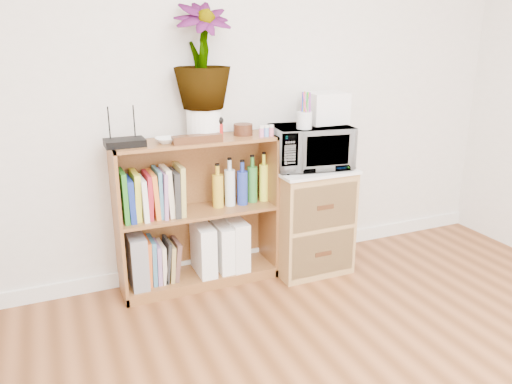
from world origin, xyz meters
TOP-DOWN VIEW (x-y plane):
  - skirting_board at (0.00, 2.24)m, footprint 4.00×0.02m
  - bookshelf at (-0.35, 2.10)m, footprint 1.00×0.30m
  - wicker_unit at (0.40, 2.02)m, footprint 0.50×0.45m
  - microwave at (0.40, 2.02)m, footprint 0.53×0.40m
  - pen_cup at (0.31, 1.95)m, footprint 0.10×0.10m
  - small_appliance at (0.53, 2.07)m, footprint 0.25×0.21m
  - router at (-0.76, 2.08)m, footprint 0.22×0.15m
  - white_bowl at (-0.53, 2.07)m, footprint 0.13×0.13m
  - plant_pot at (-0.28, 2.12)m, footprint 0.21×0.21m
  - potted_plant at (-0.28, 2.12)m, footprint 0.34×0.34m
  - trinket_box at (-0.36, 2.00)m, footprint 0.29×0.07m
  - kokeshi_doll at (-0.20, 2.06)m, footprint 0.04×0.04m
  - wooden_bowl at (-0.03, 2.11)m, footprint 0.12×0.12m
  - paint_jars at (0.08, 2.01)m, footprint 0.11×0.04m
  - file_box at (-0.75, 2.10)m, footprint 0.10×0.27m
  - magazine_holder_left at (-0.32, 2.09)m, footprint 0.10×0.26m
  - magazine_holder_mid at (-0.19, 2.09)m, footprint 0.10×0.25m
  - magazine_holder_right at (-0.10, 2.09)m, footprint 0.10×0.26m
  - cookbooks at (-0.63, 2.10)m, footprint 0.37×0.20m
  - liquor_bottles at (-0.06, 2.10)m, footprint 0.38×0.07m
  - lower_books at (-0.60, 2.10)m, footprint 0.22×0.19m

SIDE VIEW (x-z plane):
  - skirting_board at x=0.00m, z-range 0.00..0.10m
  - lower_books at x=-0.60m, z-range 0.06..0.34m
  - magazine_holder_mid at x=-0.19m, z-range 0.07..0.38m
  - magazine_holder_left at x=-0.32m, z-range 0.07..0.40m
  - magazine_holder_right at x=-0.10m, z-range 0.07..0.40m
  - file_box at x=-0.75m, z-range 0.07..0.40m
  - wicker_unit at x=0.40m, z-range 0.00..0.70m
  - bookshelf at x=-0.35m, z-range 0.00..0.95m
  - cookbooks at x=-0.63m, z-range 0.49..0.79m
  - liquor_bottles at x=-0.06m, z-range 0.49..0.80m
  - microwave at x=0.40m, z-range 0.72..0.99m
  - white_bowl at x=-0.53m, z-range 0.95..0.98m
  - router at x=-0.76m, z-range 0.95..0.99m
  - trinket_box at x=-0.36m, z-range 0.95..1.00m
  - paint_jars at x=0.08m, z-range 0.95..1.01m
  - wooden_bowl at x=-0.03m, z-range 0.95..1.02m
  - kokeshi_doll at x=-0.20m, z-range 0.95..1.04m
  - plant_pot at x=-0.28m, z-range 0.95..1.13m
  - pen_cup at x=0.31m, z-range 0.99..1.10m
  - small_appliance at x=0.53m, z-range 0.99..1.19m
  - potted_plant at x=-0.28m, z-range 1.13..1.73m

